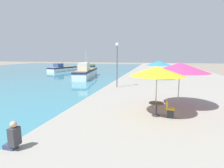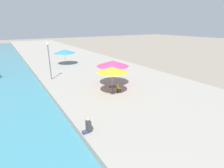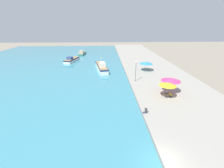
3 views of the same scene
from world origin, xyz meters
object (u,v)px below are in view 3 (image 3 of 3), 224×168
Objects in this scene: fishing_boat_mid at (72,60)px; cafe_umbrella_striped at (146,63)px; person_at_quay at (146,110)px; cafe_umbrella_white at (171,79)px; fishing_boat_near at (102,67)px; lamppost at (136,68)px; cafe_table at (167,95)px; fishing_boat_far at (82,53)px; cafe_umbrella_pink at (168,84)px; cafe_chair_left at (171,96)px.

fishing_boat_mid is 2.33× the size of cafe_umbrella_striped.
cafe_umbrella_white is at bearing 48.02° from person_at_quay.
lamppost is (7.78, -10.56, 2.69)m from fishing_boat_near.
lamppost is (-3.98, 8.12, 2.56)m from cafe_table.
fishing_boat_near is 3.07× the size of cafe_umbrella_white.
fishing_boat_mid reaches higher than cafe_table.
lamppost is (16.67, -33.72, 2.92)m from fishing_boat_far.
lamppost is (-4.28, -7.73, 0.86)m from cafe_umbrella_striped.
cafe_umbrella_striped is 8.88m from lamppost.
cafe_umbrella_white is 8.04m from lamppost.
cafe_umbrella_pink is 3.21× the size of cafe_chair_left.
cafe_umbrella_pink is at bearing -123.89° from cafe_umbrella_white.
cafe_umbrella_pink is (20.62, -41.78, 2.29)m from fishing_boat_far.
lamppost is (-4.70, 8.19, 2.77)m from cafe_chair_left.
fishing_boat_far is 47.05m from cafe_chair_left.
fishing_boat_mid is 28.38m from lamppost.
cafe_chair_left is (23.22, -29.50, 0.15)m from fishing_boat_mid.
person_at_quay is (-4.85, -4.77, -0.07)m from cafe_table.
cafe_umbrella_white is at bearing -55.11° from fishing_boat_far.
cafe_umbrella_white is (13.12, -16.55, 2.13)m from fishing_boat_near.
fishing_boat_near is 10.40× the size of person_at_quay.
cafe_table is at bearing -91.09° from cafe_umbrella_striped.
cafe_table is at bearing -67.97° from fishing_boat_near.
fishing_boat_mid is 7.96× the size of person_at_quay.
cafe_umbrella_white is at bearing -85.58° from cafe_umbrella_striped.
fishing_boat_mid is at bearing 127.40° from cafe_table.
fishing_boat_far is at bearing 116.27° from cafe_table.
cafe_umbrella_white is 9.52m from person_at_quay.
fishing_boat_mid is at bearing -135.87° from cafe_chair_left.
lamppost is at bearing -144.25° from cafe_chair_left.
fishing_boat_mid is 2.83× the size of cafe_umbrella_pink.
cafe_umbrella_pink is at bearing -67.95° from fishing_boat_near.
fishing_boat_near is 24.81m from fishing_boat_far.
fishing_boat_mid is 37.54m from cafe_chair_left.
cafe_umbrella_striped is (22.80, -13.57, 2.06)m from fishing_boat_mid.
cafe_chair_left is at bearing -37.01° from fishing_boat_mid.
fishing_boat_near is 22.53m from cafe_chair_left.
cafe_umbrella_white is 4.41× the size of cafe_table.
cafe_umbrella_white is 3.39× the size of person_at_quay.
cafe_chair_left is at bearing -60.18° from lamppost.
cafe_table is 0.77× the size of person_at_quay.
cafe_umbrella_white reaches higher than person_at_quay.
cafe_chair_left is (0.72, -0.07, -0.21)m from cafe_table.
person_at_quay is (-5.57, -4.70, 0.14)m from cafe_chair_left.
fishing_boat_near is 12.52m from cafe_umbrella_striped.
fishing_boat_mid is 36.33m from cafe_umbrella_white.
fishing_boat_near is at bearing 106.41° from person_at_quay.
fishing_boat_near is 1.66× the size of fishing_boat_far.
lamppost is at bearing 116.10° from cafe_table.
lamppost reaches higher than fishing_boat_near.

